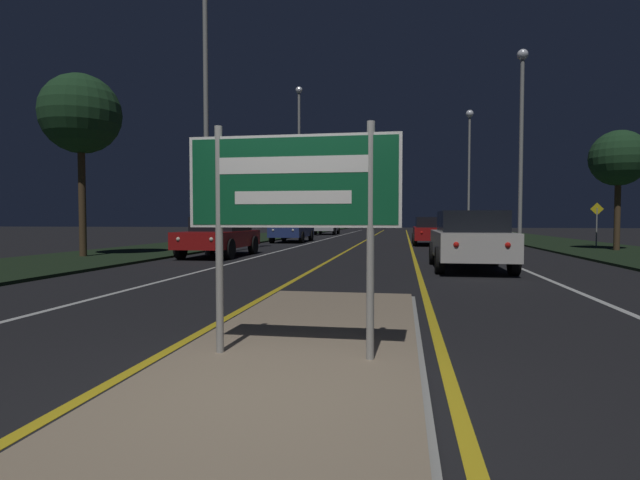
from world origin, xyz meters
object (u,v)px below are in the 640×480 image
(car_approaching_0, at_px, (220,235))
(warning_sign, at_px, (597,220))
(streetlight_left_far, at_px, (299,146))
(car_receding_0, at_px, (470,239))
(car_approaching_1, at_px, (292,229))
(car_approaching_2, at_px, (327,226))
(highway_sign, at_px, (293,193))
(streetlight_right_far, at_px, (469,149))
(streetlight_left_near, at_px, (205,47))
(car_receding_1, at_px, (431,231))
(streetlight_right_near, at_px, (521,124))

(car_approaching_0, bearing_deg, warning_sign, 27.74)
(streetlight_left_far, height_order, car_receding_0, streetlight_left_far)
(car_receding_0, bearing_deg, streetlight_left_far, 113.32)
(car_approaching_1, height_order, warning_sign, warning_sign)
(car_approaching_2, bearing_deg, warning_sign, -49.74)
(car_approaching_0, relative_size, warning_sign, 2.12)
(streetlight_left_far, height_order, car_approaching_1, streetlight_left_far)
(streetlight_left_far, bearing_deg, car_approaching_2, 86.21)
(streetlight_left_far, relative_size, car_approaching_0, 2.46)
(highway_sign, xyz_separation_m, streetlight_right_far, (6.37, 38.61, 5.57))
(streetlight_left_near, height_order, car_receding_0, streetlight_left_near)
(streetlight_left_near, xyz_separation_m, car_receding_0, (9.02, -3.84, -6.90))
(streetlight_left_far, distance_m, car_receding_1, 13.33)
(car_approaching_0, bearing_deg, car_receding_0, -22.51)
(streetlight_right_near, relative_size, streetlight_right_far, 0.88)
(car_receding_0, height_order, car_approaching_1, car_receding_0)
(streetlight_right_far, distance_m, car_approaching_2, 13.77)
(streetlight_right_near, height_order, car_approaching_0, streetlight_right_near)
(streetlight_right_near, bearing_deg, highway_sign, -107.68)
(streetlight_left_far, distance_m, car_approaching_2, 10.98)
(streetlight_left_far, xyz_separation_m, warning_sign, (16.47, -9.43, -5.24))
(car_approaching_1, bearing_deg, warning_sign, -12.95)
(streetlight_right_far, distance_m, car_receding_1, 17.79)
(streetlight_left_near, relative_size, car_receding_1, 2.57)
(streetlight_left_far, distance_m, car_approaching_1, 8.27)
(car_approaching_0, distance_m, car_approaching_1, 11.87)
(streetlight_left_far, distance_m, streetlight_right_near, 16.69)
(highway_sign, xyz_separation_m, streetlight_left_far, (-6.37, 30.63, 4.98))
(car_approaching_0, bearing_deg, car_receding_1, 49.86)
(streetlight_left_far, bearing_deg, car_approaching_1, -82.14)
(highway_sign, height_order, car_approaching_1, highway_sign)
(streetlight_left_near, bearing_deg, car_approaching_1, 86.54)
(streetlight_left_far, xyz_separation_m, car_approaching_1, (0.81, -5.83, -5.81))
(car_approaching_1, bearing_deg, streetlight_right_far, 49.18)
(highway_sign, height_order, streetlight_left_near, streetlight_left_near)
(car_receding_1, bearing_deg, streetlight_left_far, 137.19)
(car_receding_0, xyz_separation_m, car_approaching_1, (-8.33, 15.35, -0.05))
(car_approaching_2, bearing_deg, streetlight_right_far, -6.18)
(streetlight_right_far, relative_size, car_receding_0, 2.39)
(streetlight_right_far, relative_size, warning_sign, 5.03)
(highway_sign, bearing_deg, car_approaching_1, 102.64)
(streetlight_left_near, relative_size, warning_sign, 5.54)
(highway_sign, xyz_separation_m, car_approaching_2, (-5.75, 39.92, -0.84))
(car_receding_1, distance_m, car_approaching_2, 19.27)
(streetlight_left_near, bearing_deg, warning_sign, 25.78)
(highway_sign, xyz_separation_m, car_approaching_1, (-5.56, 24.80, -0.82))
(highway_sign, distance_m, car_approaching_0, 14.12)
(streetlight_right_far, xyz_separation_m, car_approaching_1, (-11.93, -13.81, -6.39))
(car_receding_1, bearing_deg, streetlight_right_near, -34.54)
(highway_sign, relative_size, car_approaching_1, 0.45)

